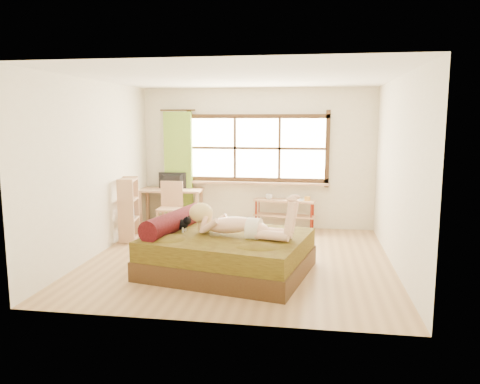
% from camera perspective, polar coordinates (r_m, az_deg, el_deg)
% --- Properties ---
extents(floor, '(4.50, 4.50, 0.00)m').
position_cam_1_polar(floor, '(7.17, -0.07, -8.21)').
color(floor, '#9E754C').
rests_on(floor, ground).
extents(ceiling, '(4.50, 4.50, 0.00)m').
position_cam_1_polar(ceiling, '(6.88, -0.08, 13.82)').
color(ceiling, white).
rests_on(ceiling, wall_back).
extents(wall_back, '(4.50, 0.00, 4.50)m').
position_cam_1_polar(wall_back, '(9.12, 2.10, 4.11)').
color(wall_back, silver).
rests_on(wall_back, floor).
extents(wall_front, '(4.50, 0.00, 4.50)m').
position_cam_1_polar(wall_front, '(4.71, -4.28, -0.39)').
color(wall_front, silver).
rests_on(wall_front, floor).
extents(wall_left, '(0.00, 4.50, 4.50)m').
position_cam_1_polar(wall_left, '(7.57, -17.17, 2.75)').
color(wall_left, silver).
rests_on(wall_left, floor).
extents(wall_right, '(0.00, 4.50, 4.50)m').
position_cam_1_polar(wall_right, '(6.92, 18.68, 2.13)').
color(wall_right, silver).
rests_on(wall_right, floor).
extents(window, '(2.80, 0.16, 1.46)m').
position_cam_1_polar(window, '(9.07, 2.08, 5.09)').
color(window, '#FFEDBF').
rests_on(window, wall_back).
extents(curtain, '(0.55, 0.10, 2.20)m').
position_cam_1_polar(curtain, '(9.33, -7.51, 2.91)').
color(curtain, olive).
rests_on(curtain, wall_back).
extents(bed, '(2.43, 2.10, 0.81)m').
position_cam_1_polar(bed, '(6.54, -1.93, -7.27)').
color(bed, '#361B10').
rests_on(bed, floor).
extents(woman, '(1.54, 0.73, 0.64)m').
position_cam_1_polar(woman, '(6.32, -0.26, -2.61)').
color(woman, beige).
rests_on(woman, bed).
extents(kitten, '(0.34, 0.19, 0.25)m').
position_cam_1_polar(kitten, '(6.69, -7.45, -3.72)').
color(kitten, black).
rests_on(kitten, bed).
extents(desk, '(1.23, 0.60, 0.76)m').
position_cam_1_polar(desk, '(9.25, -8.38, -0.25)').
color(desk, tan).
rests_on(desk, floor).
extents(monitor, '(0.55, 0.09, 0.32)m').
position_cam_1_polar(monitor, '(9.26, -8.32, 1.38)').
color(monitor, black).
rests_on(monitor, desk).
extents(chair, '(0.44, 0.44, 0.95)m').
position_cam_1_polar(chair, '(8.90, -8.45, -1.45)').
color(chair, tan).
rests_on(chair, floor).
extents(pipe_shelf, '(1.20, 0.46, 0.66)m').
position_cam_1_polar(pipe_shelf, '(9.01, 5.51, -1.90)').
color(pipe_shelf, tan).
rests_on(pipe_shelf, floor).
extents(cup, '(0.15, 0.15, 0.10)m').
position_cam_1_polar(cup, '(9.00, 3.55, -0.56)').
color(cup, gray).
rests_on(cup, pipe_shelf).
extents(book, '(0.21, 0.26, 0.02)m').
position_cam_1_polar(book, '(8.98, 6.73, -0.90)').
color(book, gray).
rests_on(book, pipe_shelf).
extents(bookshelf, '(0.34, 0.52, 1.10)m').
position_cam_1_polar(bookshelf, '(8.36, -13.42, -2.04)').
color(bookshelf, tan).
rests_on(bookshelf, floor).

